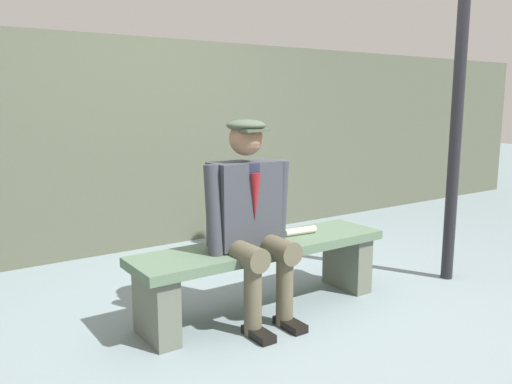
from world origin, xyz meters
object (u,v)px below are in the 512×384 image
(seated_man, at_px, (250,213))
(rolled_magazine, at_px, (300,231))
(bench, at_px, (263,263))
(lamp_post, at_px, (463,23))

(seated_man, height_order, rolled_magazine, seated_man)
(seated_man, xyz_separation_m, rolled_magazine, (-0.49, -0.09, -0.21))
(bench, relative_size, rolled_magazine, 7.21)
(bench, height_order, rolled_magazine, rolled_magazine)
(rolled_magazine, bearing_deg, lamp_post, 165.38)
(seated_man, distance_m, lamp_post, 2.18)
(lamp_post, bearing_deg, seated_man, -7.76)
(bench, relative_size, seated_man, 1.40)
(bench, bearing_deg, rolled_magazine, -175.35)
(rolled_magazine, distance_m, lamp_post, 1.97)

